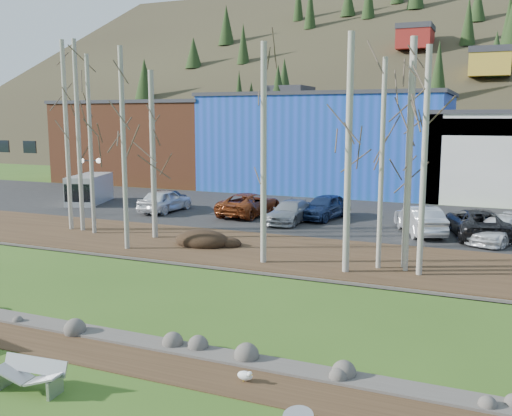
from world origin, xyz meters
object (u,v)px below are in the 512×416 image
at_px(car_0, 165,200).
at_px(car_3, 290,212).
at_px(street_lamp, 91,170).
at_px(bench_damaged, 31,375).
at_px(car_2, 249,204).
at_px(car_4, 325,207).
at_px(car_6, 476,223).
at_px(seagull, 245,375).
at_px(van_grey, 89,189).
at_px(car_1, 166,200).
at_px(car_5, 420,220).
at_px(car_7, 500,230).

bearing_deg(car_0, car_3, 179.56).
bearing_deg(street_lamp, bench_damaged, -77.47).
height_order(car_2, car_4, car_4).
relative_size(car_0, car_6, 0.83).
xyz_separation_m(seagull, street_lamp, (-18.26, 16.99, 2.80)).
bearing_deg(van_grey, seagull, -61.89).
bearing_deg(car_1, car_0, 107.24).
bearing_deg(car_0, street_lamp, 41.48).
height_order(car_6, van_grey, van_grey).
bearing_deg(car_5, car_7, 146.32).
bearing_deg(car_6, seagull, 62.32).
xyz_separation_m(car_0, car_3, (8.85, -0.40, -0.11)).
xyz_separation_m(car_4, car_5, (5.93, -2.36, 0.01)).
xyz_separation_m(car_3, car_4, (1.53, 1.98, 0.11)).
relative_size(street_lamp, car_7, 0.81).
xyz_separation_m(car_0, car_6, (19.11, -0.40, -0.01)).
height_order(bench_damaged, car_1, car_1).
bearing_deg(car_0, bench_damaged, 116.97).
distance_m(car_4, car_6, 8.95).
distance_m(car_1, car_6, 19.41).
xyz_separation_m(car_1, car_6, (19.39, -0.99, 0.07)).
bearing_deg(car_1, car_2, 175.06).
relative_size(street_lamp, car_5, 0.79).
xyz_separation_m(car_2, car_4, (4.74, 0.67, 0.03)).
height_order(car_1, car_4, car_4).
relative_size(car_3, car_7, 0.99).
height_order(car_5, car_7, car_5).
relative_size(seagull, car_3, 0.10).
bearing_deg(seagull, car_0, 149.84).
bearing_deg(bench_damaged, car_2, 96.72).
relative_size(street_lamp, car_4, 0.82).
distance_m(car_1, car_2, 5.93).
height_order(bench_damaged, car_2, car_2).
distance_m(street_lamp, car_0, 5.05).
xyz_separation_m(street_lamp, car_2, (9.20, 3.82, -2.13)).
height_order(seagull, street_lamp, street_lamp).
distance_m(car_3, car_7, 11.44).
bearing_deg(car_4, car_6, -1.07).
bearing_deg(car_4, bench_damaged, -78.56).
distance_m(car_4, car_5, 6.38).
xyz_separation_m(car_0, car_4, (10.39, 1.58, -0.00)).
relative_size(car_0, car_2, 0.85).
relative_size(bench_damaged, van_grey, 0.35).
bearing_deg(seagull, car_2, 136.92).
xyz_separation_m(street_lamp, car_3, (12.41, 2.51, -2.21)).
distance_m(car_1, car_3, 9.18).
xyz_separation_m(car_7, van_grey, (-27.30, 2.49, 0.36)).
distance_m(car_5, car_7, 3.99).
bearing_deg(car_2, seagull, 118.36).
relative_size(car_4, car_5, 0.96).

